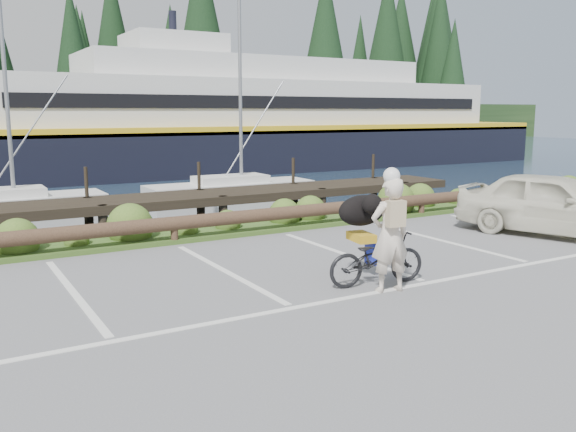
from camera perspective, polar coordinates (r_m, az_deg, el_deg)
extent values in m
plane|color=#5E5F61|center=(9.23, -0.74, -7.94)|extent=(72.00, 72.00, 0.00)
cube|color=#3D5B21|center=(13.93, -11.53, -1.85)|extent=(34.00, 1.60, 0.10)
imported|color=black|center=(10.05, 8.30, -3.93)|extent=(1.76, 0.85, 0.89)
imported|color=beige|center=(9.61, 9.52, -1.77)|extent=(0.72, 0.53, 1.81)
ellipsoid|color=black|center=(10.37, 6.92, 0.52)|extent=(0.58, 0.97, 0.53)
imported|color=beige|center=(15.15, 23.63, 1.05)|extent=(3.07, 4.60, 1.46)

